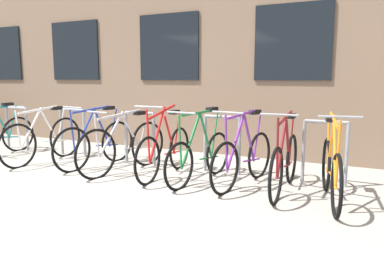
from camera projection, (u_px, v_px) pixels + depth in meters
ground_plane at (50, 193)px, 4.75m from camera, size 42.00×42.00×0.00m
storefront_building at (230, 27)px, 10.30m from camera, size 28.00×7.03×5.70m
bike_rack at (140, 132)px, 6.31m from camera, size 6.61×0.05×0.90m
bicycle_maroon at (285, 162)px, 4.76m from camera, size 0.44×1.71×1.07m
bicycle_green at (200, 155)px, 5.26m from camera, size 0.44×1.67×1.05m
bicycle_white at (43, 139)px, 6.48m from camera, size 0.44×1.79×1.01m
bicycle_blue at (96, 143)px, 6.15m from camera, size 0.45×1.68×1.04m
bicycle_purple at (244, 157)px, 5.05m from camera, size 0.47×1.66×1.07m
bicycle_orange at (331, 169)px, 4.37m from camera, size 0.50×1.68×1.09m
bicycle_red at (165, 150)px, 5.54m from camera, size 0.44×1.70×1.10m
bicycle_silver at (124, 146)px, 5.80m from camera, size 0.52×1.81×1.00m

